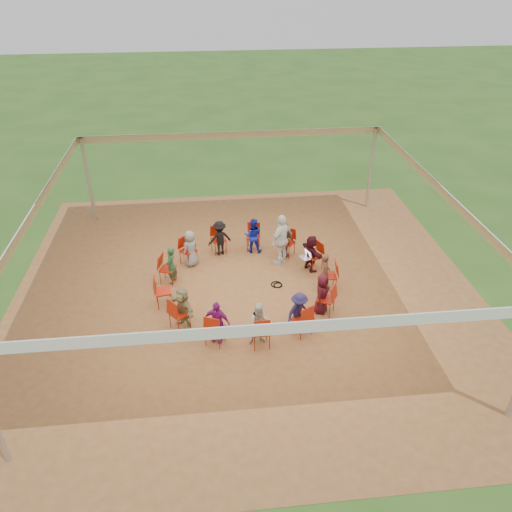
{
  "coord_description": "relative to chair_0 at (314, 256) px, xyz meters",
  "views": [
    {
      "loc": [
        -0.98,
        -11.51,
        8.25
      ],
      "look_at": [
        0.3,
        0.3,
        0.96
      ],
      "focal_mm": 35.0,
      "sensor_mm": 36.0,
      "label": 1
    }
  ],
  "objects": [
    {
      "name": "chair_4",
      "position": [
        -3.76,
        0.7,
        0.0
      ],
      "size": [
        0.61,
        0.61,
        0.9
      ],
      "primitive_type": null,
      "rotation": [
        0.0,
        0.0,
        -2.36
      ],
      "color": "#A51A07",
      "rests_on": "ground"
    },
    {
      "name": "chair_8",
      "position": [
        -3.08,
        -3.06,
        0.0
      ],
      "size": [
        0.56,
        0.57,
        0.9
      ],
      "primitive_type": null,
      "rotation": [
        0.0,
        0.0,
        -0.43
      ],
      "color": "#A51A07",
      "rests_on": "ground"
    },
    {
      "name": "tent",
      "position": [
        -2.12,
        -0.95,
        1.92
      ],
      "size": [
        10.33,
        10.33,
        3.0
      ],
      "color": "#B2B2B7",
      "rests_on": "ground"
    },
    {
      "name": "cable_coil",
      "position": [
        -1.22,
        -0.76,
        -0.43
      ],
      "size": [
        0.35,
        0.35,
        0.03
      ],
      "rotation": [
        0.0,
        0.0,
        0.06
      ],
      "color": "black",
      "rests_on": "ground"
    },
    {
      "name": "person_seated_4",
      "position": [
        -3.67,
        0.62,
        0.13
      ],
      "size": [
        0.62,
        0.62,
        1.15
      ],
      "primitive_type": "imported",
      "rotation": [
        0.0,
        0.0,
        -2.36
      ],
      "color": "slate",
      "rests_on": "ground"
    },
    {
      "name": "person_seated_10",
      "position": [
        -0.24,
        -2.09,
        0.13
      ],
      "size": [
        0.56,
        0.64,
        1.15
      ],
      "primitive_type": "imported",
      "rotation": [
        0.0,
        0.0,
        1.02
      ],
      "color": "#390B14",
      "rests_on": "ground"
    },
    {
      "name": "person_seated_11",
      "position": [
        0.08,
        -1.09,
        0.13
      ],
      "size": [
        0.3,
        0.44,
        1.15
      ],
      "primitive_type": "imported",
      "rotation": [
        0.0,
        0.0,
        1.51
      ],
      "color": "#523120",
      "rests_on": "ground"
    },
    {
      "name": "person_seated_1",
      "position": [
        -0.76,
        0.78,
        0.13
      ],
      "size": [
        0.74,
        0.69,
        1.15
      ],
      "primitive_type": "imported",
      "rotation": [
        0.0,
        0.0,
        2.47
      ],
      "color": "#523120",
      "rests_on": "ground"
    },
    {
      "name": "chair_0",
      "position": [
        0.0,
        0.0,
        0.0
      ],
      "size": [
        0.57,
        0.56,
        0.9
      ],
      "primitive_type": null,
      "rotation": [
        0.0,
        0.0,
        1.99
      ],
      "color": "#A51A07",
      "rests_on": "ground"
    },
    {
      "name": "person_seated_6",
      "position": [
        -3.86,
        -2.3,
        0.13
      ],
      "size": [
        0.97,
        1.09,
        1.15
      ],
      "primitive_type": "imported",
      "rotation": [
        0.0,
        0.0,
        -0.91
      ],
      "color": "#8C7E51",
      "rests_on": "ground"
    },
    {
      "name": "chair_9",
      "position": [
        -1.99,
        -3.26,
        0.0
      ],
      "size": [
        0.44,
        0.46,
        0.9
      ],
      "primitive_type": null,
      "rotation": [
        0.0,
        0.0,
        0.06
      ],
      "color": "#A51A07",
      "rests_on": "ground"
    },
    {
      "name": "person_seated_2",
      "position": [
        -1.72,
        1.22,
        0.13
      ],
      "size": [
        0.61,
        0.42,
        1.15
      ],
      "primitive_type": "imported",
      "rotation": [
        0.0,
        0.0,
        2.96
      ],
      "color": "#111C9D",
      "rests_on": "ground"
    },
    {
      "name": "person_seated_5",
      "position": [
        -4.22,
        -0.28,
        0.13
      ],
      "size": [
        0.39,
        0.48,
        1.15
      ],
      "primitive_type": "imported",
      "rotation": [
        0.0,
        0.0,
        -1.88
      ],
      "color": "#1F4527",
      "rests_on": "ground"
    },
    {
      "name": "standing_person",
      "position": [
        -0.92,
        0.43,
        0.38
      ],
      "size": [
        1.03,
        1.02,
        1.64
      ],
      "primitive_type": "imported",
      "rotation": [
        0.0,
        0.0,
        3.91
      ],
      "color": "silver",
      "rests_on": "ground"
    },
    {
      "name": "person_seated_8",
      "position": [
        -1.99,
        -3.14,
        0.13
      ],
      "size": [
        0.58,
        0.35,
        1.15
      ],
      "primitive_type": "imported",
      "rotation": [
        0.0,
        0.0,
        0.06
      ],
      "color": "beige",
      "rests_on": "ground"
    },
    {
      "name": "person_seated_3",
      "position": [
        -2.77,
        1.16,
        0.13
      ],
      "size": [
        0.82,
        0.57,
        1.15
      ],
      "primitive_type": "imported",
      "rotation": [
        0.0,
        0.0,
        -2.84
      ],
      "color": "black",
      "rests_on": "ground"
    },
    {
      "name": "dirt_patch",
      "position": [
        -2.12,
        -0.95,
        -0.44
      ],
      "size": [
        13.0,
        13.0,
        0.0
      ],
      "primitive_type": "plane",
      "color": "brown",
      "rests_on": "ground"
    },
    {
      "name": "chair_6",
      "position": [
        -4.4,
        -1.36,
        0.0
      ],
      "size": [
        0.51,
        0.49,
        0.9
      ],
      "primitive_type": null,
      "rotation": [
        0.0,
        0.0,
        -1.39
      ],
      "color": "#A51A07",
      "rests_on": "ground"
    },
    {
      "name": "person_seated_9",
      "position": [
        -0.99,
        -2.83,
        0.13
      ],
      "size": [
        0.83,
        0.7,
        1.15
      ],
      "primitive_type": "imported",
      "rotation": [
        0.0,
        0.0,
        0.54
      ],
      "color": "#201A44",
      "rests_on": "ground"
    },
    {
      "name": "chair_3",
      "position": [
        -2.8,
        1.27,
        0.0
      ],
      "size": [
        0.53,
        0.54,
        0.9
      ],
      "primitive_type": null,
      "rotation": [
        0.0,
        0.0,
        -2.84
      ],
      "color": "#A51A07",
      "rests_on": "ground"
    },
    {
      "name": "chair_12",
      "position": [
        0.2,
        -1.09,
        0.0
      ],
      "size": [
        0.47,
        0.45,
        0.9
      ],
      "primitive_type": null,
      "rotation": [
        0.0,
        0.0,
        1.51
      ],
      "color": "#A51A07",
      "rests_on": "ground"
    },
    {
      "name": "person_seated_0",
      "position": [
        -0.11,
        -0.05,
        0.13
      ],
      "size": [
        0.8,
        1.14,
        1.15
      ],
      "primitive_type": "imported",
      "rotation": [
        0.0,
        0.0,
        1.99
      ],
      "color": "#390B14",
      "rests_on": "ground"
    },
    {
      "name": "chair_10",
      "position": [
        -0.93,
        -2.94,
        0.0
      ],
      "size": [
        0.59,
        0.59,
        0.9
      ],
      "primitive_type": null,
      "rotation": [
        0.0,
        0.0,
        0.54
      ],
      "color": "#A51A07",
      "rests_on": "ground"
    },
    {
      "name": "ground",
      "position": [
        -2.12,
        -0.95,
        -0.45
      ],
      "size": [
        80.0,
        80.0,
        0.0
      ],
      "primitive_type": "plane",
      "color": "#2B5219",
      "rests_on": "ground"
    },
    {
      "name": "laptop",
      "position": [
        -0.25,
        -0.11,
        0.11
      ],
      "size": [
        0.38,
        0.42,
        0.23
      ],
      "rotation": [
        0.0,
        0.0,
        1.99
      ],
      "color": "#B7B7BC",
      "rests_on": "ground"
    },
    {
      "name": "chair_2",
      "position": [
        -1.69,
        1.34,
        0.0
      ],
      "size": [
        0.49,
        0.51,
        0.9
      ],
      "primitive_type": null,
      "rotation": [
        0.0,
        0.0,
        2.96
      ],
      "color": "#A51A07",
      "rests_on": "ground"
    },
    {
      "name": "person_seated_7",
      "position": [
        -3.03,
        -2.95,
        0.13
      ],
      "size": [
        0.76,
        0.59,
        1.15
      ],
      "primitive_type": "imported",
      "rotation": [
        0.0,
        0.0,
        -0.43
      ],
      "color": "#8E1A7A",
      "rests_on": "ground"
    },
    {
      "name": "chair_1",
      "position": [
        -0.68,
        0.88,
        0.0
      ],
      "size": [
        0.6,
        0.61,
        0.9
      ],
      "primitive_type": null,
      "rotation": [
        0.0,
        0.0,
        2.47
      ],
      "color": "#A51A07",
      "rests_on": "ground"
    },
    {
      "name": "chair_5",
      "position": [
        -4.33,
        -0.25,
        0.0
      ],
      "size": [
        0.55,
        0.53,
        0.9
      ],
      "primitive_type": null,
      "rotation": [
        0.0,
        0.0,
        -1.88
      ],
      "color": "#A51A07",
      "rests_on": "ground"
    },
    {
      "name": "chair_11",
      "position": [
        -0.14,
        -2.15,
        0.0
      ],
      "size": [
        0.59,
        0.59,
        0.9
      ],
      "primitive_type": null,
      "rotation": [
        0.0,
        0.0,
        1.02
      ],
      "color": "#A51A07",
      "rests_on": "ground"
    },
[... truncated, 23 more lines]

